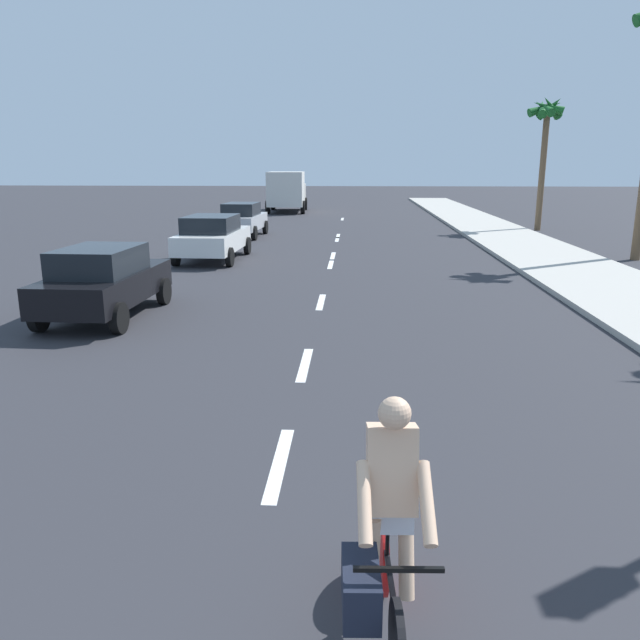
{
  "coord_description": "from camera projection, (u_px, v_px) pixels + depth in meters",
  "views": [
    {
      "loc": [
        0.82,
        0.44,
        3.28
      ],
      "look_at": [
        0.33,
        9.09,
        1.1
      ],
      "focal_mm": 34.7,
      "sensor_mm": 36.0,
      "label": 1
    }
  ],
  "objects": [
    {
      "name": "ground_plane",
      "position": [
        329.0,
        270.0,
        19.79
      ],
      "size": [
        160.0,
        160.0,
        0.0
      ],
      "primitive_type": "plane",
      "color": "#2D2D33"
    },
    {
      "name": "sidewalk_strip",
      "position": [
        556.0,
        261.0,
        21.28
      ],
      "size": [
        3.6,
        80.0,
        0.14
      ],
      "primitive_type": "cube",
      "color": "#B2ADA3",
      "rests_on": "ground"
    },
    {
      "name": "lane_stripe_2",
      "position": [
        279.0,
        463.0,
        6.99
      ],
      "size": [
        0.16,
        1.8,
        0.01
      ],
      "primitive_type": "cube",
      "color": "white",
      "rests_on": "ground"
    },
    {
      "name": "lane_stripe_3",
      "position": [
        305.0,
        364.0,
        10.44
      ],
      "size": [
        0.16,
        1.8,
        0.01
      ],
      "primitive_type": "cube",
      "color": "white",
      "rests_on": "ground"
    },
    {
      "name": "lane_stripe_4",
      "position": [
        321.0,
        302.0,
        15.19
      ],
      "size": [
        0.16,
        1.8,
        0.01
      ],
      "primitive_type": "cube",
      "color": "white",
      "rests_on": "ground"
    },
    {
      "name": "lane_stripe_5",
      "position": [
        331.0,
        265.0,
        20.86
      ],
      "size": [
        0.16,
        1.8,
        0.01
      ],
      "primitive_type": "cube",
      "color": "white",
      "rests_on": "ground"
    },
    {
      "name": "lane_stripe_6",
      "position": [
        333.0,
        256.0,
        22.91
      ],
      "size": [
        0.16,
        1.8,
        0.01
      ],
      "primitive_type": "cube",
      "color": "white",
      "rests_on": "ground"
    },
    {
      "name": "lane_stripe_7",
      "position": [
        337.0,
        239.0,
        27.91
      ],
      "size": [
        0.16,
        1.8,
        0.01
      ],
      "primitive_type": "cube",
      "color": "white",
      "rests_on": "ground"
    },
    {
      "name": "lane_stripe_8",
      "position": [
        338.0,
        236.0,
        29.24
      ],
      "size": [
        0.16,
        1.8,
        0.01
      ],
      "primitive_type": "cube",
      "color": "white",
      "rests_on": "ground"
    },
    {
      "name": "lane_stripe_9",
      "position": [
        342.0,
        219.0,
        38.28
      ],
      "size": [
        0.16,
        1.8,
        0.01
      ],
      "primitive_type": "cube",
      "color": "white",
      "rests_on": "ground"
    },
    {
      "name": "cyclist",
      "position": [
        384.0,
        537.0,
        4.19
      ],
      "size": [
        0.64,
        1.71,
        1.82
      ],
      "rotation": [
        0.0,
        0.0,
        3.19
      ],
      "color": "black",
      "rests_on": "ground"
    },
    {
      "name": "parked_car_black",
      "position": [
        104.0,
        280.0,
        13.48
      ],
      "size": [
        1.94,
        4.02,
        1.57
      ],
      "rotation": [
        0.0,
        0.0,
        -0.03
      ],
      "color": "black",
      "rests_on": "ground"
    },
    {
      "name": "parked_car_white",
      "position": [
        213.0,
        236.0,
        21.69
      ],
      "size": [
        2.1,
        4.4,
        1.57
      ],
      "rotation": [
        0.0,
        0.0,
        -0.03
      ],
      "color": "white",
      "rests_on": "ground"
    },
    {
      "name": "parked_car_silver",
      "position": [
        242.0,
        219.0,
        28.74
      ],
      "size": [
        1.96,
        3.98,
        1.57
      ],
      "rotation": [
        0.0,
        0.0,
        -0.04
      ],
      "color": "#B7BABF",
      "rests_on": "ground"
    },
    {
      "name": "delivery_truck",
      "position": [
        287.0,
        190.0,
        43.81
      ],
      "size": [
        2.86,
        6.33,
        2.8
      ],
      "rotation": [
        0.0,
        0.0,
        0.04
      ],
      "color": "beige",
      "rests_on": "ground"
    },
    {
      "name": "palm_tree_distant",
      "position": [
        546.0,
        121.0,
        30.49
      ],
      "size": [
        1.84,
        2.0,
        6.67
      ],
      "color": "brown",
      "rests_on": "ground"
    }
  ]
}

